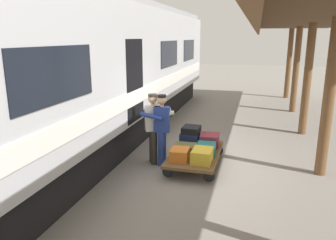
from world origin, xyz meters
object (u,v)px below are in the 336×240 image
suitcase_olive_duffel (185,148)px  suitcase_teal_softside (206,149)px  luggage_cart (195,154)px  suitcase_orange_carryall (180,154)px  porter_by_door (154,126)px  suitcase_navy_fabric (190,138)px  train_car (80,75)px  porter_in_overalls (161,127)px  suitcase_burgundy_valise (210,140)px  suitcase_yellow_case (202,156)px  suitcase_black_hardshell (191,130)px

suitcase_olive_duffel → suitcase_teal_softside: (-0.51, -0.00, 0.02)m
luggage_cart → suitcase_teal_softside: 0.30m
suitcase_orange_carryall → suitcase_teal_softside: (-0.51, -0.58, -0.02)m
luggage_cart → porter_by_door: porter_by_door is taller
suitcase_navy_fabric → suitcase_olive_duffel: size_ratio=0.90×
train_car → luggage_cart: bearing=176.4°
train_car → porter_in_overalls: size_ratio=10.97×
suitcase_burgundy_valise → suitcase_navy_fabric: bearing=0.0°
train_car → suitcase_yellow_case: train_car is taller
suitcase_teal_softside → suitcase_black_hardshell: bearing=-51.5°
suitcase_burgundy_valise → porter_by_door: size_ratio=0.30×
train_car → suitcase_olive_duffel: (-2.81, 0.19, -1.65)m
suitcase_olive_duffel → suitcase_yellow_case: (-0.51, 0.58, 0.06)m
suitcase_navy_fabric → suitcase_yellow_case: (-0.51, 1.17, -0.00)m
suitcase_olive_duffel → suitcase_burgundy_valise: suitcase_burgundy_valise is taller
luggage_cart → suitcase_olive_duffel: suitcase_olive_duffel is taller
train_car → porter_by_door: train_car is taller
luggage_cart → train_car: bearing=-3.6°
suitcase_black_hardshell → suitcase_burgundy_valise: bearing=177.6°
suitcase_navy_fabric → suitcase_black_hardshell: size_ratio=0.96×
suitcase_burgundy_valise → porter_by_door: porter_by_door is taller
train_car → suitcase_olive_duffel: 3.27m
porter_in_overalls → porter_by_door: same height
train_car → suitcase_burgundy_valise: bearing=-173.3°
suitcase_navy_fabric → porter_in_overalls: size_ratio=0.27×
suitcase_burgundy_valise → suitcase_black_hardshell: suitcase_black_hardshell is taller
luggage_cart → suitcase_burgundy_valise: 0.67m
suitcase_olive_duffel → suitcase_yellow_case: 0.78m
train_car → porter_by_door: size_ratio=10.97×
suitcase_orange_carryall → porter_in_overalls: 0.85m
suitcase_orange_carryall → suitcase_yellow_case: bearing=180.0°
suitcase_yellow_case → porter_by_door: (1.26, -0.48, 0.46)m
suitcase_teal_softside → suitcase_black_hardshell: suitcase_black_hardshell is taller
suitcase_olive_duffel → suitcase_yellow_case: bearing=130.9°
luggage_cart → porter_by_door: (1.00, 0.11, 0.65)m
suitcase_black_hardshell → porter_by_door: porter_by_door is taller
suitcase_burgundy_valise → porter_by_door: (1.26, 0.69, 0.46)m
suitcase_olive_duffel → suitcase_black_hardshell: size_ratio=1.07×
suitcase_navy_fabric → suitcase_yellow_case: size_ratio=0.82×
porter_in_overalls → suitcase_black_hardshell: bearing=-127.3°
suitcase_teal_softside → suitcase_navy_fabric: bearing=-49.1°
suitcase_orange_carryall → suitcase_burgundy_valise: size_ratio=0.94×
suitcase_teal_softside → porter_in_overalls: bearing=8.5°
porter_by_door → train_car: bearing=-8.4°
suitcase_orange_carryall → porter_by_door: porter_by_door is taller
suitcase_yellow_case → suitcase_burgundy_valise: size_ratio=1.09×
suitcase_teal_softside → porter_by_door: (1.26, 0.11, 0.50)m
suitcase_orange_carryall → suitcase_yellow_case: 0.51m
suitcase_black_hardshell → suitcase_teal_softside: bearing=128.5°
suitcase_olive_duffel → suitcase_black_hardshell: bearing=-92.4°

